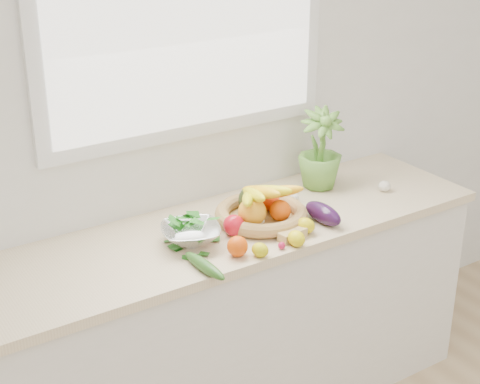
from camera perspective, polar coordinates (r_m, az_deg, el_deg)
back_wall at (r=3.03m, az=-4.13°, el=7.02°), size 4.50×0.02×2.70m
counter_cabinet at (r=3.19m, az=-0.96°, el=-10.35°), size 2.20×0.58×0.86m
countertop at (r=2.96m, az=-1.02°, el=-3.10°), size 2.24×0.62×0.04m
window_frame at (r=2.93m, az=-4.22°, el=14.47°), size 1.30×0.03×1.10m
window_pane at (r=2.92m, az=-4.02°, el=14.43°), size 1.18×0.01×0.98m
orange_loose at (r=2.72m, az=-0.20°, el=-4.23°), size 0.09×0.09×0.08m
lemon_a at (r=2.72m, az=1.57°, el=-4.52°), size 0.07×0.08×0.05m
lemon_b at (r=2.81m, az=4.39°, el=-3.62°), size 0.06×0.08×0.06m
lemon_c at (r=2.91m, az=5.08°, el=-2.61°), size 0.09×0.10×0.06m
apple at (r=2.87m, az=-0.49°, el=-2.60°), size 0.11×0.11×0.09m
ginger at (r=2.86m, az=4.09°, el=-3.34°), size 0.12×0.06×0.04m
garlic_a at (r=3.34m, az=11.14°, el=0.44°), size 0.07×0.07×0.05m
garlic_b at (r=3.19m, az=4.18°, el=-0.41°), size 0.05×0.05×0.04m
garlic_c at (r=2.95m, az=1.38°, el=-2.23°), size 0.06×0.06×0.05m
eggplant at (r=3.00m, az=6.46°, el=-1.66°), size 0.08×0.20×0.08m
cucumber at (r=2.63m, az=-2.77°, el=-5.74°), size 0.06×0.24×0.04m
radish at (r=2.79m, az=3.25°, el=-4.17°), size 0.03×0.03×0.03m
potted_herb at (r=3.28m, az=6.26°, el=3.38°), size 0.25×0.25×0.36m
fruit_basket at (r=2.98m, az=1.61°, el=-1.35°), size 0.40×0.40×0.19m
colander_with_spinach at (r=2.80m, az=-3.85°, el=-2.93°), size 0.29×0.29×0.12m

